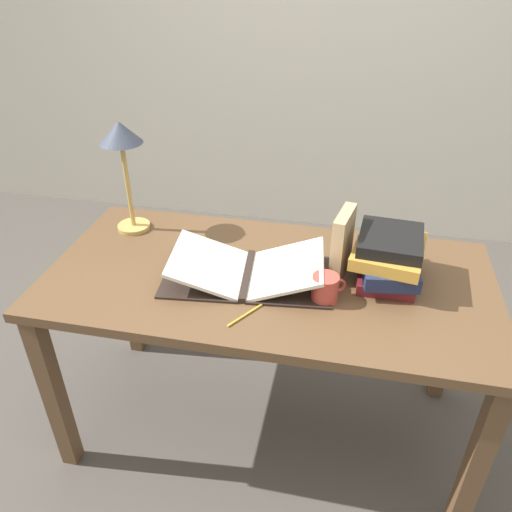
{
  "coord_description": "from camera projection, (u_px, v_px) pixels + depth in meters",
  "views": [
    {
      "loc": [
        0.25,
        -1.39,
        1.74
      ],
      "look_at": [
        -0.04,
        -0.01,
        0.84
      ],
      "focal_mm": 35.0,
      "sensor_mm": 36.0,
      "label": 1
    }
  ],
  "objects": [
    {
      "name": "reading_desk",
      "position": [
        268.0,
        297.0,
        1.76
      ],
      "size": [
        1.53,
        0.75,
        0.76
      ],
      "color": "brown",
      "rests_on": "ground_plane"
    },
    {
      "name": "coffee_mug",
      "position": [
        325.0,
        288.0,
        1.57
      ],
      "size": [
        0.11,
        0.09,
        0.09
      ],
      "rotation": [
        0.0,
        0.0,
        0.52
      ],
      "color": "#B74238",
      "rests_on": "reading_desk"
    },
    {
      "name": "reading_lamp",
      "position": [
        122.0,
        146.0,
        1.81
      ],
      "size": [
        0.16,
        0.16,
        0.43
      ],
      "color": "tan",
      "rests_on": "reading_desk"
    },
    {
      "name": "book_stack_tall",
      "position": [
        388.0,
        257.0,
        1.65
      ],
      "size": [
        0.26,
        0.3,
        0.17
      ],
      "color": "maroon",
      "rests_on": "reading_desk"
    },
    {
      "name": "pencil",
      "position": [
        248.0,
        313.0,
        1.53
      ],
      "size": [
        0.1,
        0.15,
        0.01
      ],
      "rotation": [
        0.0,
        0.0,
        -0.57
      ],
      "color": "gold",
      "rests_on": "reading_desk"
    },
    {
      "name": "open_book",
      "position": [
        247.0,
        271.0,
        1.68
      ],
      "size": [
        0.59,
        0.36,
        0.09
      ],
      "rotation": [
        0.0,
        0.0,
        0.1
      ],
      "color": "black",
      "rests_on": "reading_desk"
    },
    {
      "name": "ground_plane",
      "position": [
        266.0,
        422.0,
        2.12
      ],
      "size": [
        12.0,
        12.0,
        0.0
      ],
      "primitive_type": "plane",
      "color": "#47423D"
    },
    {
      "name": "wall_back",
      "position": [
        327.0,
        26.0,
        2.93
      ],
      "size": [
        8.0,
        0.06,
        2.6
      ],
      "color": "#BCB7A8",
      "rests_on": "ground_plane"
    },
    {
      "name": "book_standing_upright",
      "position": [
        342.0,
        244.0,
        1.66
      ],
      "size": [
        0.07,
        0.17,
        0.23
      ],
      "rotation": [
        0.0,
        0.0,
        -0.2
      ],
      "color": "tan",
      "rests_on": "reading_desk"
    }
  ]
}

